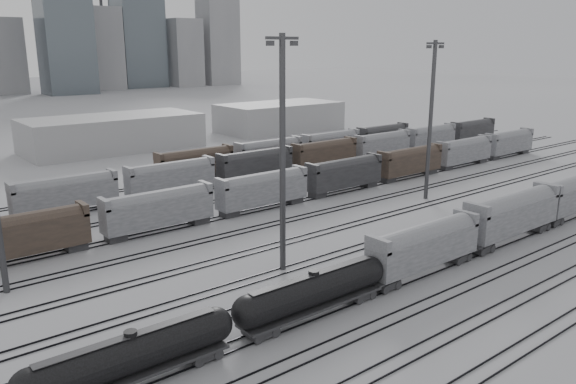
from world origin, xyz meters
TOP-DOWN VIEW (x-y plane):
  - ground at (0.00, 0.00)m, footprint 900.00×900.00m
  - tracks at (0.00, 17.50)m, footprint 220.00×71.50m
  - tank_car_a at (-26.15, 1.00)m, footprint 16.65×2.78m
  - tank_car_b at (-8.87, 1.00)m, footprint 17.19×2.87m
  - hopper_car_a at (6.81, 1.00)m, footprint 15.34×3.05m
  - hopper_car_b at (24.13, 1.00)m, footprint 16.74×3.33m
  - hopper_car_c at (41.03, 1.00)m, footprint 16.23×3.22m
  - light_mast_c at (-4.18, 11.51)m, footprint 4.03×0.64m
  - light_mast_d at (32.21, 20.49)m, footprint 3.97×0.64m
  - bg_string_near at (8.00, 32.00)m, footprint 151.00×3.00m
  - bg_string_mid at (18.00, 48.00)m, footprint 151.00×3.00m
  - bg_string_far at (35.50, 56.00)m, footprint 66.00×3.00m
  - warehouse_mid at (10.00, 95.00)m, footprint 40.00×18.00m
  - warehouse_right at (60.00, 95.00)m, footprint 35.00×18.00m

SIDE VIEW (x-z plane):
  - ground at x=0.00m, z-range 0.00..0.00m
  - tracks at x=0.00m, z-range 0.00..0.16m
  - tank_car_a at x=-26.15m, z-range 0.32..4.44m
  - tank_car_b at x=-8.87m, z-range 0.33..4.58m
  - bg_string_far at x=35.50m, z-range 0.00..5.60m
  - bg_string_near at x=8.00m, z-range 0.00..5.60m
  - bg_string_mid at x=18.00m, z-range 0.00..5.60m
  - hopper_car_a at x=6.81m, z-range 0.65..6.13m
  - hopper_car_c at x=41.03m, z-range 0.68..6.49m
  - hopper_car_b at x=24.13m, z-range 0.71..6.69m
  - warehouse_mid at x=10.00m, z-range 0.00..8.00m
  - warehouse_right at x=60.00m, z-range 0.00..8.00m
  - light_mast_d at x=32.21m, z-range 0.76..25.58m
  - light_mast_c at x=-4.18m, z-range 0.77..25.95m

